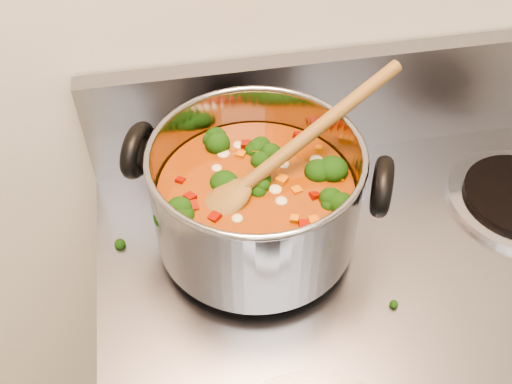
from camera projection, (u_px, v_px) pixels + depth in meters
stockpot at (256, 197)px, 0.69m from camera, size 0.31×0.25×0.15m
wooden_spoon at (270, 166)px, 0.66m from camera, size 0.28×0.15×0.12m
cooktop_crumbs at (281, 271)px, 0.71m from camera, size 0.23×0.31×0.01m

